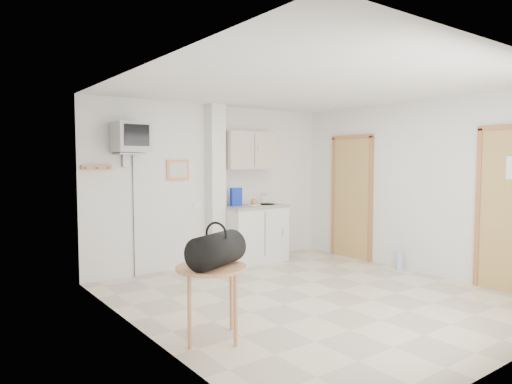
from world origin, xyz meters
TOP-DOWN VIEW (x-y plane):
  - ground at (0.00, 0.00)m, footprint 4.50×4.50m
  - room_envelope at (0.24, 0.09)m, footprint 4.24×4.54m
  - kitchenette at (0.57, 2.00)m, footprint 1.03×0.58m
  - crt_television at (-1.45, 2.02)m, footprint 0.44×0.45m
  - round_table at (-1.65, -0.38)m, footprint 0.65×0.65m
  - duffel_bag at (-1.62, -0.43)m, footprint 0.63×0.51m
  - water_bottle at (1.98, 0.21)m, footprint 0.10×0.10m

SIDE VIEW (x-z plane):
  - ground at x=0.00m, z-range 0.00..0.00m
  - water_bottle at x=1.98m, z-range -0.02..0.30m
  - round_table at x=-1.65m, z-range 0.25..0.93m
  - kitchenette at x=0.57m, z-range -0.25..1.85m
  - duffel_bag at x=-1.62m, z-range 0.63..1.04m
  - room_envelope at x=0.24m, z-range 0.26..2.81m
  - crt_television at x=-1.45m, z-range 0.86..3.01m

